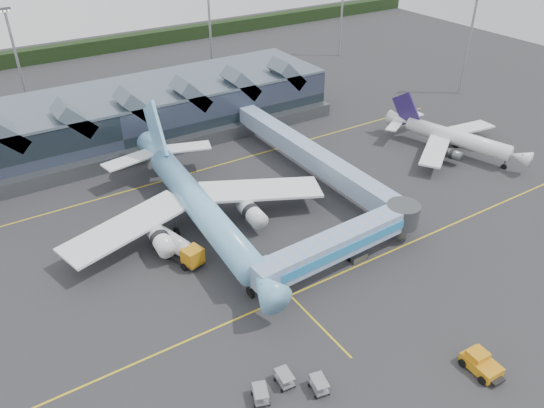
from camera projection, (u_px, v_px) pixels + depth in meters
ground at (257, 262)px, 72.22m from camera, size 260.00×260.00×0.00m
taxi_stripes at (223, 227)px, 79.38m from camera, size 120.00×60.00×0.01m
tree_line_far at (57, 52)px, 149.90m from camera, size 260.00×4.00×4.00m
terminal at (106, 121)px, 101.23m from camera, size 90.00×22.25×12.52m
light_masts at (193, 42)px, 120.11m from camera, size 132.40×42.56×22.45m
main_airliner at (197, 203)px, 76.93m from camera, size 40.38×46.51×14.94m
regional_jet at (452, 137)px, 99.40m from camera, size 24.89×27.76×9.67m
jet_bridge at (351, 239)px, 70.37m from camera, size 27.59×5.33×5.64m
fuel_truck at (175, 245)px, 72.52m from camera, size 4.70×9.91×3.31m
pushback_tug at (481, 363)px, 56.12m from camera, size 3.05×4.65×2.01m
baggage_carts at (288, 385)px, 53.76m from camera, size 7.68×4.95×1.54m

